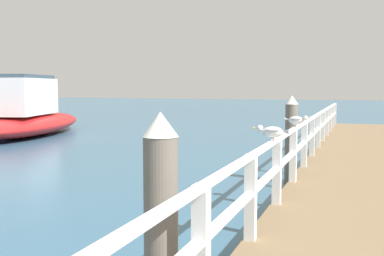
{
  "coord_description": "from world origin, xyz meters",
  "views": [
    {
      "loc": [
        0.01,
        0.93,
        2.21
      ],
      "look_at": [
        -2.36,
        7.19,
        1.6
      ],
      "focal_mm": 41.93,
      "sensor_mm": 36.0,
      "label": 1
    }
  ],
  "objects_px": {
    "dock_piling_near": "(161,235)",
    "boat_0": "(27,115)",
    "seagull_background": "(296,120)",
    "seagull_foreground": "(272,131)",
    "dock_piling_far": "(291,139)"
  },
  "relations": [
    {
      "from": "dock_piling_near",
      "to": "boat_0",
      "type": "distance_m",
      "value": 18.37
    },
    {
      "from": "dock_piling_far",
      "to": "seagull_background",
      "type": "height_order",
      "value": "dock_piling_far"
    },
    {
      "from": "dock_piling_near",
      "to": "seagull_background",
      "type": "bearing_deg",
      "value": 85.61
    },
    {
      "from": "dock_piling_near",
      "to": "dock_piling_far",
      "type": "relative_size",
      "value": 1.0
    },
    {
      "from": "dock_piling_far",
      "to": "seagull_foreground",
      "type": "distance_m",
      "value": 4.41
    },
    {
      "from": "seagull_background",
      "to": "boat_0",
      "type": "relative_size",
      "value": 0.05
    },
    {
      "from": "dock_piling_far",
      "to": "boat_0",
      "type": "height_order",
      "value": "boat_0"
    },
    {
      "from": "dock_piling_far",
      "to": "boat_0",
      "type": "relative_size",
      "value": 0.21
    },
    {
      "from": "seagull_foreground",
      "to": "seagull_background",
      "type": "relative_size",
      "value": 1.0
    },
    {
      "from": "dock_piling_far",
      "to": "seagull_background",
      "type": "relative_size",
      "value": 4.23
    },
    {
      "from": "dock_piling_near",
      "to": "boat_0",
      "type": "bearing_deg",
      "value": 134.13
    },
    {
      "from": "dock_piling_near",
      "to": "seagull_background",
      "type": "relative_size",
      "value": 4.23
    },
    {
      "from": "dock_piling_near",
      "to": "seagull_foreground",
      "type": "bearing_deg",
      "value": 82.41
    },
    {
      "from": "seagull_foreground",
      "to": "boat_0",
      "type": "bearing_deg",
      "value": 48.92
    },
    {
      "from": "dock_piling_near",
      "to": "seagull_background",
      "type": "xyz_separation_m",
      "value": [
        0.39,
        5.06,
        0.6
      ]
    }
  ]
}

